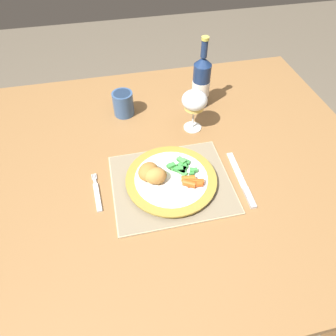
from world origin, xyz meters
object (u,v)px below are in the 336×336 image
wine_glass (194,102)px  drinking_cup (123,103)px  dinner_plate (172,180)px  bottle (201,82)px  dining_table (165,178)px  fork (97,194)px  table_knife (243,183)px

wine_glass → drinking_cup: wine_glass is taller
dinner_plate → drinking_cup: bearing=105.1°
dinner_plate → wine_glass: bearing=61.2°
dinner_plate → wine_glass: wine_glass is taller
bottle → dining_table: bearing=-125.7°
dinner_plate → fork: dinner_plate is taller
table_knife → drinking_cup: drinking_cup is taller
dinner_plate → bottle: (0.19, 0.35, 0.08)m
table_knife → drinking_cup: bearing=126.3°
wine_glass → fork: bearing=-146.8°
dinner_plate → fork: 0.22m
dining_table → wine_glass: 0.27m
dining_table → wine_glass: size_ratio=9.01×
dining_table → table_knife: table_knife is taller
fork → bottle: 0.54m
dining_table → wine_glass: (0.13, 0.14, 0.19)m
table_knife → bottle: bearing=92.2°
bottle → wine_glass: bearing=-116.0°
dining_table → wine_glass: bearing=47.1°
dinner_plate → bottle: size_ratio=1.02×
table_knife → wine_glass: wine_glass is taller
dining_table → fork: fork is taller
dining_table → drinking_cup: drinking_cup is taller
dinner_plate → drinking_cup: size_ratio=3.02×
dining_table → bottle: bearing=54.3°
dining_table → table_knife: 0.26m
bottle → drinking_cup: (-0.28, 0.00, -0.05)m
fork → drinking_cup: drinking_cup is taller
dining_table → fork: (-0.21, -0.09, 0.08)m
table_knife → drinking_cup: 0.51m
bottle → dinner_plate: bearing=-117.9°
fork → wine_glass: 0.42m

